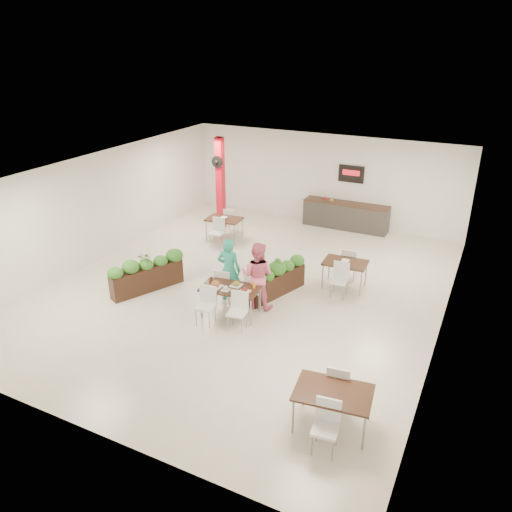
{
  "coord_description": "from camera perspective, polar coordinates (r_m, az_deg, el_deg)",
  "views": [
    {
      "loc": [
        5.58,
        -10.72,
        6.28
      ],
      "look_at": [
        0.37,
        -0.21,
        1.1
      ],
      "focal_mm": 35.0,
      "sensor_mm": 36.0,
      "label": 1
    }
  ],
  "objects": [
    {
      "name": "service_counter",
      "position": [
        17.96,
        10.21,
        4.64
      ],
      "size": [
        3.0,
        0.64,
        2.2
      ],
      "color": "#2D2A28",
      "rests_on": "ground"
    },
    {
      "name": "side_table_c",
      "position": [
        8.95,
        8.8,
        -15.63
      ],
      "size": [
        1.42,
        1.66,
        0.92
      ],
      "rotation": [
        0.0,
        0.0,
        0.13
      ],
      "color": "black",
      "rests_on": "ground"
    },
    {
      "name": "ground",
      "position": [
        13.62,
        -0.99,
        -3.64
      ],
      "size": [
        12.0,
        12.0,
        0.0
      ],
      "primitive_type": "plane",
      "color": "beige",
      "rests_on": "ground"
    },
    {
      "name": "room_shell",
      "position": [
        12.82,
        -1.05,
        4.34
      ],
      "size": [
        10.1,
        12.1,
        3.22
      ],
      "color": "white",
      "rests_on": "ground"
    },
    {
      "name": "diner_woman",
      "position": [
        12.32,
        0.15,
        -2.23
      ],
      "size": [
        0.92,
        0.76,
        1.74
      ],
      "primitive_type": "imported",
      "rotation": [
        0.0,
        0.0,
        3.26
      ],
      "color": "pink",
      "rests_on": "ground"
    },
    {
      "name": "diner_man",
      "position": [
        12.67,
        -3.1,
        -1.6
      ],
      "size": [
        0.66,
        0.48,
        1.7
      ],
      "primitive_type": "imported",
      "rotation": [
        0.0,
        0.0,
        3.26
      ],
      "color": "teal",
      "rests_on": "ground"
    },
    {
      "name": "side_table_a",
      "position": [
        16.63,
        -3.66,
        3.9
      ],
      "size": [
        1.21,
        1.65,
        0.92
      ],
      "rotation": [
        0.0,
        0.0,
        0.09
      ],
      "color": "black",
      "rests_on": "ground"
    },
    {
      "name": "planter_left",
      "position": [
        13.57,
        -12.39,
        -1.84
      ],
      "size": [
        1.15,
        1.99,
        1.12
      ],
      "rotation": [
        0.0,
        0.0,
        1.14
      ],
      "color": "black",
      "rests_on": "ground"
    },
    {
      "name": "red_column",
      "position": [
        17.48,
        -4.11,
        8.38
      ],
      "size": [
        0.4,
        0.41,
        3.2
      ],
      "color": "red",
      "rests_on": "ground"
    },
    {
      "name": "side_table_b",
      "position": [
        13.6,
        10.15,
        -1.15
      ],
      "size": [
        1.2,
        1.64,
        0.92
      ],
      "rotation": [
        0.0,
        0.0,
        0.06
      ],
      "color": "black",
      "rests_on": "ground"
    },
    {
      "name": "main_table",
      "position": [
        12.08,
        -2.98,
        -4.07
      ],
      "size": [
        1.49,
        1.75,
        0.92
      ],
      "rotation": [
        0.0,
        0.0,
        0.12
      ],
      "color": "black",
      "rests_on": "ground"
    },
    {
      "name": "planter_right",
      "position": [
        13.05,
        2.42,
        -2.49
      ],
      "size": [
        0.91,
        1.91,
        1.04
      ],
      "rotation": [
        0.0,
        0.0,
        1.24
      ],
      "color": "black",
      "rests_on": "ground"
    }
  ]
}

